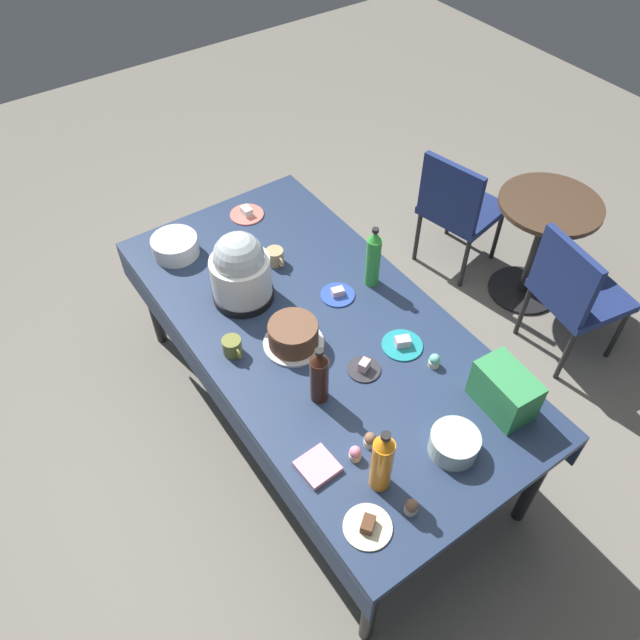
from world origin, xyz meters
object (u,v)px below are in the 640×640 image
at_px(potluck_table, 320,336).
at_px(dessert_plate_cream, 368,526).
at_px(soda_bottle_lime_soda, 373,258).
at_px(coffee_mug_tan, 275,257).
at_px(slow_cooker, 240,270).
at_px(glass_salad_bowl, 454,443).
at_px(cupcake_mint, 370,440).
at_px(cupcake_lemon, 355,453).
at_px(round_cafe_table, 541,232).
at_px(dessert_plate_charcoal, 364,368).
at_px(dessert_plate_cobalt, 338,294).
at_px(cupcake_vanilla, 434,361).
at_px(soda_bottle_cola, 319,376).
at_px(coffee_mug_olive, 232,347).
at_px(soda_carton, 505,391).
at_px(cupcake_cocoa, 411,507).
at_px(frosted_layer_cake, 293,335).
at_px(soda_bottle_orange_juice, 382,461).
at_px(dessert_plate_teal, 402,344).
at_px(dessert_plate_coral, 247,213).
at_px(maroon_chair_left, 458,206).
at_px(maroon_chair_right, 574,291).
at_px(ceramic_snack_bowl, 175,246).

xyz_separation_m(potluck_table, dessert_plate_cream, (0.89, -0.41, 0.07)).
xyz_separation_m(soda_bottle_lime_soda, coffee_mug_tan, (-0.39, -0.31, -0.12)).
height_order(slow_cooker, soda_bottle_lime_soda, slow_cooker).
xyz_separation_m(glass_salad_bowl, cupcake_mint, (-0.21, -0.25, -0.02)).
bearing_deg(cupcake_lemon, round_cafe_table, 109.53).
xyz_separation_m(dessert_plate_charcoal, dessert_plate_cobalt, (-0.43, 0.17, -0.00)).
height_order(cupcake_vanilla, cupcake_lemon, same).
xyz_separation_m(soda_bottle_cola, round_cafe_table, (-0.37, 1.88, -0.39)).
relative_size(glass_salad_bowl, coffee_mug_olive, 1.56).
xyz_separation_m(cupcake_lemon, soda_bottle_cola, (-0.32, 0.05, 0.11)).
bearing_deg(soda_carton, potluck_table, -150.89).
height_order(cupcake_cocoa, round_cafe_table, cupcake_cocoa).
bearing_deg(frosted_layer_cake, coffee_mug_olive, -113.93).
bearing_deg(soda_bottle_cola, soda_bottle_orange_juice, -4.99).
xyz_separation_m(dessert_plate_cobalt, soda_bottle_orange_juice, (0.89, -0.45, 0.15)).
relative_size(dessert_plate_cream, cupcake_vanilla, 2.66).
relative_size(slow_cooker, dessert_plate_teal, 2.02).
height_order(dessert_plate_cobalt, soda_bottle_cola, soda_bottle_cola).
relative_size(dessert_plate_coral, cupcake_mint, 2.77).
xyz_separation_m(dessert_plate_teal, cupcake_mint, (0.32, -0.43, 0.02)).
height_order(glass_salad_bowl, cupcake_vanilla, glass_salad_bowl).
bearing_deg(dessert_plate_cream, soda_bottle_orange_juice, 128.53).
bearing_deg(soda_bottle_orange_juice, coffee_mug_olive, -170.79).
height_order(dessert_plate_coral, soda_carton, soda_carton).
height_order(frosted_layer_cake, coffee_mug_tan, frosted_layer_cake).
relative_size(soda_carton, maroon_chair_left, 0.31).
bearing_deg(soda_bottle_orange_juice, frosted_layer_cake, 171.81).
xyz_separation_m(potluck_table, maroon_chair_right, (0.39, 1.43, -0.20)).
relative_size(cupcake_vanilla, cupcake_lemon, 1.00).
distance_m(cupcake_lemon, coffee_mug_olive, 0.74).
height_order(potluck_table, soda_carton, soda_carton).
height_order(frosted_layer_cake, glass_salad_bowl, frosted_layer_cake).
xyz_separation_m(cupcake_cocoa, maroon_chair_left, (-1.46, 1.67, -0.29)).
xyz_separation_m(glass_salad_bowl, dessert_plate_cobalt, (-0.95, 0.13, -0.04)).
distance_m(soda_carton, maroon_chair_left, 1.73).
relative_size(coffee_mug_tan, maroon_chair_left, 0.15).
distance_m(dessert_plate_charcoal, soda_bottle_orange_juice, 0.56).
height_order(glass_salad_bowl, soda_bottle_lime_soda, soda_bottle_lime_soda).
distance_m(ceramic_snack_bowl, dessert_plate_cobalt, 0.88).
bearing_deg(soda_bottle_orange_juice, soda_bottle_cola, 175.01).
relative_size(cupcake_vanilla, maroon_chair_left, 0.08).
height_order(ceramic_snack_bowl, dessert_plate_coral, ceramic_snack_bowl).
distance_m(cupcake_cocoa, coffee_mug_tan, 1.45).
relative_size(glass_salad_bowl, soda_carton, 0.75).
bearing_deg(glass_salad_bowl, soda_bottle_orange_juice, -99.65).
height_order(slow_cooker, cupcake_lemon, slow_cooker).
distance_m(potluck_table, cupcake_mint, 0.66).
bearing_deg(potluck_table, cupcake_cocoa, -14.62).
bearing_deg(dessert_plate_cream, cupcake_lemon, 152.27).
bearing_deg(maroon_chair_right, slow_cooker, -115.09).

